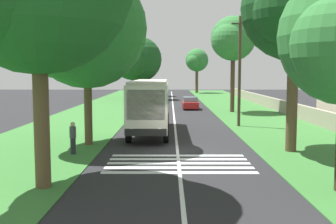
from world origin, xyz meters
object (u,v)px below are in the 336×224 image
Objects in this scene: coach_bus at (150,103)px; roadside_tree_right_2 at (292,11)px; roadside_tree_left_1 at (137,61)px; roadside_tree_left_2 at (141,57)px; roadside_tree_right_3 at (232,40)px; trailing_car_0 at (190,103)px; roadside_tree_left_3 at (83,31)px; pedestrian at (73,138)px; utility_pole at (240,70)px; trailing_car_1 at (159,98)px; roadside_tree_right_1 at (196,61)px.

coach_bus is 11.63m from roadside_tree_right_2.
roadside_tree_left_2 is (9.26, 0.10, 0.91)m from roadside_tree_left_1.
roadside_tree_left_1 is 0.96× the size of roadside_tree_right_3.
roadside_tree_left_3 is (-23.91, 7.46, 5.99)m from trailing_car_0.
trailing_car_0 is 2.54× the size of pedestrian.
utility_pole is at bearing -43.36° from pedestrian.
trailing_car_1 is 26.38m from utility_pole.
roadside_tree_left_2 reaches higher than pedestrian.
roadside_tree_left_3 is at bearing 143.47° from coach_bus.
roadside_tree_right_2 is (-51.93, -11.66, 0.53)m from roadside_tree_left_2.
utility_pole is (-32.49, -10.60, -1.61)m from roadside_tree_left_1.
roadside_tree_right_2 is at bearing -167.29° from trailing_car_1.
roadside_tree_left_1 is (17.01, 7.53, 5.45)m from trailing_car_0.
roadside_tree_right_1 is 5.42× the size of pedestrian.
coach_bus reaches higher than trailing_car_0.
roadside_tree_left_1 is 1.14× the size of utility_pole.
utility_pole is (10.18, 0.96, -3.04)m from roadside_tree_right_2.
trailing_car_0 is 0.42× the size of roadside_tree_left_3.
pedestrian is at bearing 164.30° from trailing_car_0.
roadside_tree_right_2 is at bearing -98.62° from roadside_tree_left_3.
trailing_car_0 is 10.42m from trailing_car_1.
roadside_tree_left_3 is (-33.57, 3.54, 5.99)m from trailing_car_1.
utility_pole is (-52.65, 0.03, -2.15)m from roadside_tree_right_1.
trailing_car_0 is 0.44× the size of roadside_tree_left_1.
roadside_tree_left_1 reaches higher than pedestrian.
roadside_tree_right_1 is at bearing 0.85° from roadside_tree_right_2.
trailing_car_0 is at bearing -11.35° from coach_bus.
roadside_tree_left_3 reaches higher than utility_pole.
utility_pole is at bearing -161.93° from roadside_tree_left_1.
roadside_tree_left_1 is at bearing 26.09° from trailing_car_1.
trailing_car_0 is 28.08m from roadside_tree_left_2.
roadside_tree_left_3 is 11.66m from roadside_tree_right_2.
roadside_tree_right_2 reaches higher than coach_bus.
coach_bus is 1.06× the size of roadside_tree_right_2.
roadside_tree_right_2 reaches higher than trailing_car_1.
coach_bus is 1.13× the size of roadside_tree_left_1.
trailing_car_1 is 0.41× the size of roadside_tree_right_2.
trailing_car_0 is 26.87m from roadside_tree_right_2.
coach_bus is 6.60× the size of pedestrian.
utility_pole reaches higher than trailing_car_0.
roadside_tree_right_3 reaches higher than roadside_tree_left_2.
roadside_tree_right_3 reaches higher than roadside_tree_left_1.
roadside_tree_right_3 reaches higher than coach_bus.
trailing_car_0 and trailing_car_1 have the same top height.
roadside_tree_left_1 is at bearing 15.16° from roadside_tree_right_2.
roadside_tree_right_3 is at bearing -133.28° from trailing_car_0.
trailing_car_0 is 25.76m from roadside_tree_left_3.
roadside_tree_left_2 is (16.62, 3.70, 6.35)m from trailing_car_1.
roadside_tree_left_3 reaches higher than roadside_tree_right_1.
roadside_tree_left_1 is at bearing 23.87° from trailing_car_0.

